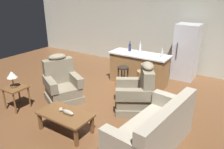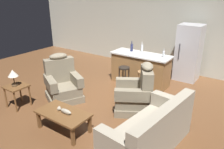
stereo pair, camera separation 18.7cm
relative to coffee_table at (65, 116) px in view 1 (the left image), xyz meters
name	(u,v)px [view 1 (the left image)]	position (x,y,z in m)	size (l,w,h in m)	color
ground_plane	(115,100)	(0.13, 1.70, -0.36)	(12.00, 12.00, 0.00)	brown
back_wall	(162,33)	(0.13, 4.82, 0.94)	(12.00, 0.05, 2.60)	#B2B2A3
coffee_table	(65,116)	(0.00, 0.00, 0.00)	(1.10, 0.60, 0.42)	brown
fish_figurine	(67,112)	(0.05, 0.01, 0.10)	(0.34, 0.10, 0.10)	#4C3823
couch	(154,131)	(1.70, 0.51, -0.02)	(1.05, 1.98, 0.94)	#9E937F
recliner_near_lamp	(62,85)	(-1.06, 0.99, 0.06)	(1.13, 1.13, 1.20)	#756B56
recliner_near_island	(137,94)	(0.81, 1.57, 0.06)	(1.15, 1.15, 1.20)	#756B56
end_table	(16,91)	(-1.66, 0.06, 0.10)	(0.48, 0.48, 0.56)	brown
table_lamp	(12,75)	(-1.68, 0.04, 0.50)	(0.24, 0.24, 0.41)	#4C3823
kitchen_island	(139,69)	(0.13, 3.05, 0.11)	(1.80, 0.70, 0.95)	olive
bar_stool_left	(123,74)	(-0.06, 2.42, 0.11)	(0.32, 0.32, 0.68)	black
bar_stool_right	(143,78)	(0.56, 2.42, 0.11)	(0.32, 0.32, 0.68)	olive
refrigerator	(186,52)	(1.18, 4.25, 0.52)	(0.70, 0.69, 1.76)	#B7B7BC
bottle_tall_green	(130,47)	(-0.26, 3.16, 0.71)	(0.08, 0.08, 0.32)	#23284C
bottle_short_amber	(140,48)	(0.03, 3.28, 0.70)	(0.07, 0.07, 0.31)	silver
bottle_wine_dark	(162,54)	(0.81, 3.09, 0.68)	(0.06, 0.06, 0.25)	silver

